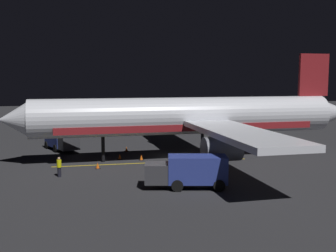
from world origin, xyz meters
The scene contains 10 objects.
ground_plane centered at (0.00, 0.00, -0.10)m, with size 180.00×180.00×0.20m, color #2A2A2D.
apron_guide_stripe centered at (-1.60, 4.00, 0.00)m, with size 0.24×19.77×0.01m, color gold.
airliner centered at (0.00, -0.61, 4.34)m, with size 37.06×38.85×11.24m.
baggage_truck centered at (7.97, 13.06, 1.27)m, with size 6.43×4.15×2.47m.
catering_truck centered at (-11.64, 3.15, 1.30)m, with size 3.53×6.62×2.54m.
ground_crew_worker centered at (-5.47, 13.06, 0.89)m, with size 0.40×0.40×1.74m.
traffic_cone_near_left centered at (-2.94, 9.59, 0.25)m, with size 0.50×0.50×0.55m.
traffic_cone_near_right centered at (0.98, 7.01, 0.25)m, with size 0.50×0.50×0.55m.
traffic_cone_under_wing centered at (-0.02, 4.87, 0.25)m, with size 0.50×0.50×0.55m.
traffic_cone_far centered at (5.37, 5.66, 0.25)m, with size 0.50×0.50×0.55m.
Camera 1 is at (-41.29, 12.26, 8.53)m, focal length 43.63 mm.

